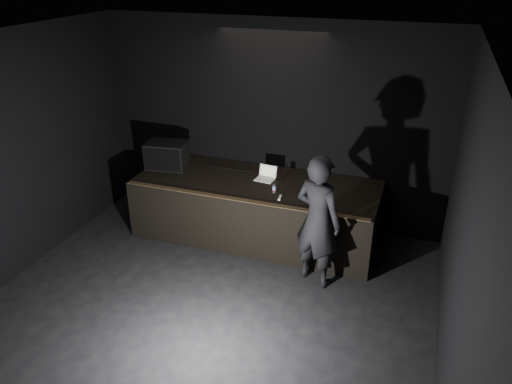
{
  "coord_description": "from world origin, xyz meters",
  "views": [
    {
      "loc": [
        2.47,
        -4.29,
        4.39
      ],
      "look_at": [
        0.15,
        2.3,
        1.03
      ],
      "focal_mm": 35.0,
      "sensor_mm": 36.0,
      "label": 1
    }
  ],
  "objects": [
    {
      "name": "plastic_cup",
      "position": [
        0.28,
        2.93,
        1.05
      ],
      "size": [
        0.08,
        0.08,
        0.1
      ],
      "primitive_type": "cylinder",
      "color": "white",
      "rests_on": "stage_riser"
    },
    {
      "name": "stage_monitor",
      "position": [
        -1.67,
        2.8,
        1.23
      ],
      "size": [
        0.75,
        0.59,
        0.46
      ],
      "rotation": [
        0.0,
        0.0,
        0.15
      ],
      "color": "black",
      "rests_on": "stage_riser"
    },
    {
      "name": "cable",
      "position": [
        -0.66,
        3.05,
        1.01
      ],
      "size": [
        0.87,
        0.02,
        0.02
      ],
      "primitive_type": "cylinder",
      "rotation": [
        0.0,
        1.57,
        0.0
      ],
      "color": "black",
      "rests_on": "stage_riser"
    },
    {
      "name": "stage_riser",
      "position": [
        0.0,
        2.73,
        0.5
      ],
      "size": [
        4.0,
        1.5,
        1.0
      ],
      "primitive_type": "cube",
      "color": "black",
      "rests_on": "ground"
    },
    {
      "name": "laptop",
      "position": [
        0.11,
        2.9,
        1.06
      ],
      "size": [
        0.33,
        0.3,
        0.21
      ],
      "rotation": [
        0.0,
        0.0,
        -0.1
      ],
      "color": "silver",
      "rests_on": "stage_riser"
    },
    {
      "name": "beer_can",
      "position": [
        0.4,
        2.45,
        1.07
      ],
      "size": [
        0.06,
        0.06,
        0.15
      ],
      "color": "silver",
      "rests_on": "stage_riser"
    },
    {
      "name": "person",
      "position": [
        1.25,
        1.78,
        0.99
      ],
      "size": [
        0.85,
        0.71,
        1.99
      ],
      "primitive_type": "imported",
      "rotation": [
        0.0,
        0.0,
        2.76
      ],
      "color": "black",
      "rests_on": "ground"
    },
    {
      "name": "wii_remote",
      "position": [
        0.55,
        2.27,
        1.01
      ],
      "size": [
        0.05,
        0.15,
        0.03
      ],
      "primitive_type": "cube",
      "rotation": [
        0.0,
        0.0,
        0.09
      ],
      "color": "silver",
      "rests_on": "stage_riser"
    },
    {
      "name": "riser_lip",
      "position": [
        0.0,
        2.02,
        1.01
      ],
      "size": [
        3.92,
        0.1,
        0.01
      ],
      "primitive_type": "cube",
      "color": "brown",
      "rests_on": "stage_riser"
    },
    {
      "name": "room_walls",
      "position": [
        0.0,
        0.0,
        2.02
      ],
      "size": [
        6.1,
        7.1,
        3.52
      ],
      "color": "black",
      "rests_on": "ground"
    },
    {
      "name": "ground",
      "position": [
        0.0,
        0.0,
        0.0
      ],
      "size": [
        7.0,
        7.0,
        0.0
      ],
      "primitive_type": "plane",
      "color": "black",
      "rests_on": "ground"
    }
  ]
}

